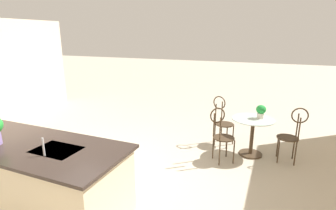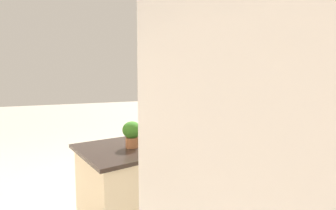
{
  "view_description": "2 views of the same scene",
  "coord_description": "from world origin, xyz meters",
  "px_view_note": "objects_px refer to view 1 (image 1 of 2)",
  "views": [
    {
      "loc": [
        -2.63,
        3.0,
        2.27
      ],
      "look_at": [
        -1.16,
        -0.48,
        1.25
      ],
      "focal_mm": 27.78,
      "sensor_mm": 36.0,
      "label": 1
    },
    {
      "loc": [
        2.35,
        3.19,
        1.61
      ],
      "look_at": [
        -0.5,
        -0.59,
        1.24
      ],
      "focal_mm": 23.99,
      "sensor_mm": 36.0,
      "label": 2
    }
  ],
  "objects_px": {
    "bistro_table": "(252,133)",
    "chair_by_island": "(222,119)",
    "potted_plant_on_table": "(261,111)",
    "chair_toward_desk": "(221,132)",
    "chair_near_window": "(292,132)"
  },
  "relations": [
    {
      "from": "bistro_table",
      "to": "chair_by_island",
      "type": "distance_m",
      "value": 0.71
    },
    {
      "from": "bistro_table",
      "to": "potted_plant_on_table",
      "type": "height_order",
      "value": "potted_plant_on_table"
    },
    {
      "from": "bistro_table",
      "to": "chair_by_island",
      "type": "xyz_separation_m",
      "value": [
        0.64,
        -0.29,
        0.13
      ]
    },
    {
      "from": "bistro_table",
      "to": "chair_by_island",
      "type": "relative_size",
      "value": 0.77
    },
    {
      "from": "bistro_table",
      "to": "chair_toward_desk",
      "type": "relative_size",
      "value": 0.77
    },
    {
      "from": "chair_by_island",
      "to": "chair_toward_desk",
      "type": "relative_size",
      "value": 1.0
    },
    {
      "from": "chair_near_window",
      "to": "potted_plant_on_table",
      "type": "xyz_separation_m",
      "value": [
        0.56,
        -0.1,
        0.31
      ]
    },
    {
      "from": "chair_by_island",
      "to": "chair_toward_desk",
      "type": "distance_m",
      "value": 0.82
    },
    {
      "from": "chair_near_window",
      "to": "bistro_table",
      "type": "bearing_deg",
      "value": -1.75
    },
    {
      "from": "chair_by_island",
      "to": "chair_toward_desk",
      "type": "height_order",
      "value": "same"
    },
    {
      "from": "chair_toward_desk",
      "to": "potted_plant_on_table",
      "type": "xyz_separation_m",
      "value": [
        -0.61,
        -0.59,
        0.31
      ]
    },
    {
      "from": "bistro_table",
      "to": "chair_near_window",
      "type": "xyz_separation_m",
      "value": [
        -0.68,
        0.02,
        0.13
      ]
    },
    {
      "from": "chair_near_window",
      "to": "potted_plant_on_table",
      "type": "distance_m",
      "value": 0.65
    },
    {
      "from": "bistro_table",
      "to": "chair_by_island",
      "type": "height_order",
      "value": "chair_by_island"
    },
    {
      "from": "chair_by_island",
      "to": "chair_near_window",
      "type": "bearing_deg",
      "value": 166.51
    }
  ]
}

